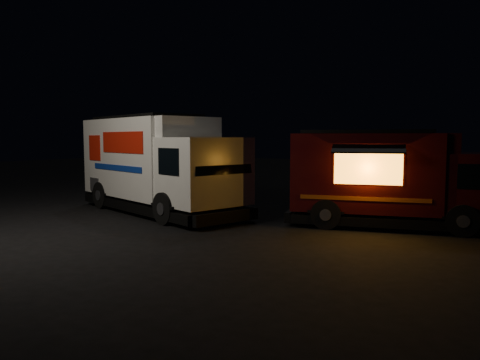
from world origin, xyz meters
name	(u,v)px	position (x,y,z in m)	size (l,w,h in m)	color
ground	(171,229)	(0.00, 0.00, 0.00)	(80.00, 80.00, 0.00)	black
white_truck	(160,164)	(-2.25, 1.97, 1.61)	(7.09, 2.42, 3.21)	silver
red_truck	(394,179)	(4.85, 3.76, 1.34)	(5.76, 2.12, 2.68)	#370B0A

